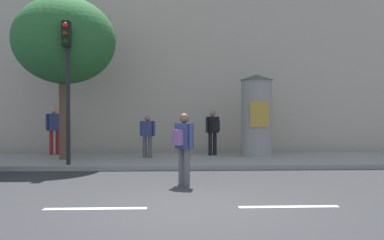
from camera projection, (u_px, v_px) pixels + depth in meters
The scene contains 11 objects.
ground_plane at pixel (193, 208), 7.55m from camera, with size 80.00×80.00×0.00m, color #2B2B2D.
sidewalk_curb at pixel (183, 161), 14.54m from camera, with size 36.00×4.00×0.15m, color gray.
lane_markings at pixel (193, 208), 7.55m from camera, with size 25.80×0.16×0.01m.
building_backdrop at pixel (180, 50), 19.47m from camera, with size 36.00×5.00×9.18m, color #B7A893.
traffic_light at pixel (67, 69), 12.58m from camera, with size 0.24×0.45×4.23m.
poster_column at pixel (257, 115), 15.35m from camera, with size 1.20×1.20×2.94m.
street_tree at pixel (64, 41), 14.26m from camera, with size 3.39×3.39×5.41m.
pedestrian_tallest at pixel (183, 142), 9.95m from camera, with size 0.52×0.53×1.68m.
pedestrian_with_backpack at pixel (148, 133), 14.78m from camera, with size 0.55×0.48×1.47m.
pedestrian_in_dark_shirt at pixel (213, 129), 15.56m from camera, with size 0.52×0.50×1.64m.
pedestrian_in_red_top at pixel (54, 126), 15.88m from camera, with size 0.54×0.54×1.77m.
Camera 1 is at (-0.36, -7.51, 1.66)m, focal length 39.94 mm.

